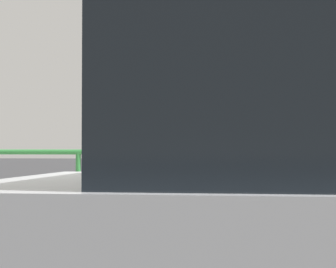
# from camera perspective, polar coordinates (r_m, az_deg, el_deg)

# --- Properties ---
(parking_meter) EXTENTS (0.17, 0.18, 1.58)m
(parking_meter) POSITION_cam_1_polar(r_m,az_deg,el_deg) (4.20, 5.98, -1.70)
(parking_meter) COLOR slate
(parking_meter) RESTS_ON sidewalk_curb
(pedestrian_at_meter) EXTENTS (0.66, 0.57, 1.70)m
(pedestrian_at_meter) POSITION_cam_1_polar(r_m,az_deg,el_deg) (4.33, -2.78, -3.91)
(pedestrian_at_meter) COLOR brown
(pedestrian_at_meter) RESTS_ON sidewalk_curb
(background_railing) EXTENTS (24.06, 0.06, 1.16)m
(background_railing) POSITION_cam_1_polar(r_m,az_deg,el_deg) (6.75, 7.78, -4.34)
(background_railing) COLOR #2D7A38
(background_railing) RESTS_ON sidewalk_curb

